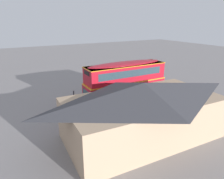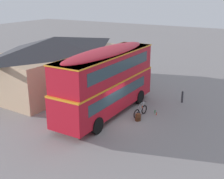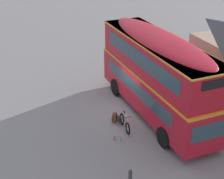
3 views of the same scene
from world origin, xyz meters
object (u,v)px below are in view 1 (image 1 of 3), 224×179
object	(u,v)px
double_decker_bus	(125,80)
backpack_on_ground	(115,92)
kerb_bollard	(74,94)
touring_bicycle	(110,94)
water_bottle_red_squeeze	(101,94)
water_bottle_green_metal	(100,95)

from	to	relation	value
double_decker_bus	backpack_on_ground	size ratio (longest dim) A/B	17.09
backpack_on_ground	kerb_bollard	xyz separation A→B (m)	(5.09, -1.53, 0.20)
kerb_bollard	touring_bicycle	bearing A→B (deg)	157.79
touring_bicycle	water_bottle_red_squeeze	xyz separation A→B (m)	(0.81, -0.94, -0.27)
water_bottle_green_metal	kerb_bollard	world-z (taller)	kerb_bollard
backpack_on_ground	water_bottle_green_metal	bearing A→B (deg)	-14.47
double_decker_bus	kerb_bollard	xyz separation A→B (m)	(5.02, -4.10, -2.14)
backpack_on_ground	water_bottle_green_metal	size ratio (longest dim) A/B	2.33
touring_bicycle	water_bottle_green_metal	bearing A→B (deg)	-33.27
touring_bicycle	backpack_on_ground	size ratio (longest dim) A/B	2.90
double_decker_bus	water_bottle_red_squeeze	xyz separation A→B (m)	(1.55, -3.29, -2.54)
touring_bicycle	backpack_on_ground	bearing A→B (deg)	-165.04
water_bottle_green_metal	touring_bicycle	bearing A→B (deg)	146.73
water_bottle_red_squeeze	touring_bicycle	bearing A→B (deg)	130.73
backpack_on_ground	water_bottle_red_squeeze	xyz separation A→B (m)	(1.62, -0.72, -0.20)
backpack_on_ground	water_bottle_red_squeeze	bearing A→B (deg)	-23.88
double_decker_bus	touring_bicycle	size ratio (longest dim) A/B	5.89
water_bottle_green_metal	kerb_bollard	distance (m)	3.38
water_bottle_green_metal	kerb_bollard	bearing A→B (deg)	-17.99
touring_bicycle	water_bottle_green_metal	world-z (taller)	touring_bicycle
backpack_on_ground	water_bottle_red_squeeze	distance (m)	1.79
backpack_on_ground	water_bottle_green_metal	world-z (taller)	backpack_on_ground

